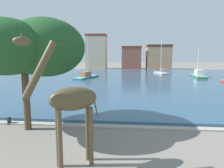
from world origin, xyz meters
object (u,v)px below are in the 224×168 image
at_px(sailboat_teal, 88,77).
at_px(sailboat_green, 197,75).
at_px(sailboat_grey, 160,73).
at_px(giraffe_statue, 70,102).
at_px(mooring_bollard, 9,121).
at_px(shade_tree, 26,48).

distance_m(sailboat_teal, sailboat_green, 22.77).
height_order(sailboat_grey, sailboat_green, sailboat_grey).
relative_size(giraffe_statue, mooring_bollard, 10.76).
xyz_separation_m(sailboat_grey, shade_tree, (-13.82, -37.79, 4.66)).
xyz_separation_m(shade_tree, mooring_bollard, (-1.81, 0.52, -4.78)).
xyz_separation_m(sailboat_teal, shade_tree, (2.18, -26.76, 4.51)).
xyz_separation_m(giraffe_statue, shade_tree, (-3.84, 3.98, 2.29)).
relative_size(shade_tree, mooring_bollard, 14.25).
bearing_deg(shade_tree, sailboat_green, 56.22).
bearing_deg(sailboat_teal, giraffe_statue, -78.92).
relative_size(sailboat_teal, sailboat_green, 0.99).
xyz_separation_m(sailboat_teal, sailboat_green, (22.49, 3.60, 0.07)).
bearing_deg(shade_tree, sailboat_teal, 94.66).
xyz_separation_m(sailboat_teal, mooring_bollard, (0.38, -26.25, -0.27)).
bearing_deg(sailboat_green, shade_tree, -123.78).
bearing_deg(sailboat_green, sailboat_grey, 131.13).
bearing_deg(sailboat_green, mooring_bollard, -126.54).
height_order(sailboat_green, mooring_bollard, sailboat_green).
bearing_deg(sailboat_teal, shade_tree, -85.34).
distance_m(sailboat_green, mooring_bollard, 37.14).
height_order(giraffe_statue, sailboat_teal, sailboat_teal).
relative_size(sailboat_teal, shade_tree, 1.30).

